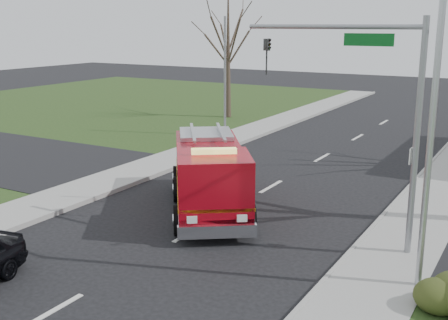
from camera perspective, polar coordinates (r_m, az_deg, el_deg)
The scene contains 8 objects.
ground at distance 18.37m, azimuth -3.34°, elevation -7.34°, with size 120.00×120.00×0.00m, color black.
sidewalk_right at distance 16.04m, azimuth 15.87°, elevation -10.81°, with size 2.40×80.00×0.15m, color gray.
sidewalk_left at distance 22.19m, azimuth -16.89°, elevation -3.98°, with size 2.40×80.00×0.15m, color gray.
bare_tree_left at distance 39.45m, azimuth 0.42°, elevation 12.21°, with size 4.50×4.50×9.00m.
traffic_signal_mast at distance 16.46m, azimuth 14.89°, elevation 6.69°, with size 5.29×0.18×6.80m.
streetlight_pole at distance 14.13m, azimuth 20.23°, elevation 4.57°, with size 1.48×0.16×8.40m.
utility_pole_far at distance 32.78m, azimuth 0.10°, elevation 8.29°, with size 0.14×0.14×7.00m, color gray.
fire_engine at distance 20.01m, azimuth -1.46°, elevation -1.74°, with size 5.89×7.00×2.78m.
Camera 1 is at (9.48, -14.29, 6.59)m, focal length 45.00 mm.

